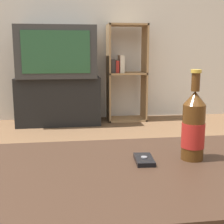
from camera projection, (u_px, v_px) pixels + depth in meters
back_wall at (76, 10)px, 3.69m from camera, size 8.00×0.05×2.60m
coffee_table at (108, 196)px, 0.92m from camera, size 1.04×0.61×0.49m
tv_stand at (59, 100)px, 3.57m from camera, size 0.93×0.44×0.54m
television at (57, 52)px, 3.46m from camera, size 0.85×0.59×0.56m
bookshelf at (125, 72)px, 3.69m from camera, size 0.46×0.30×1.13m
beer_bottle at (193, 127)px, 0.97m from camera, size 0.07×0.07×0.28m
cell_phone at (144, 160)px, 0.96m from camera, size 0.06×0.10×0.02m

